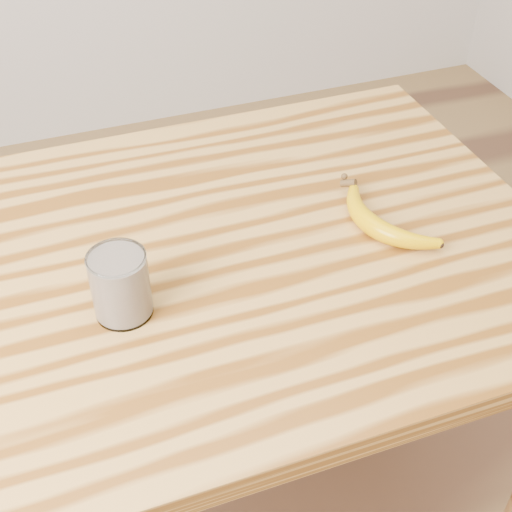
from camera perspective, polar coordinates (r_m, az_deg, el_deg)
name	(u,v)px	position (r m, az deg, el deg)	size (l,w,h in m)	color
table	(187,316)	(1.21, -5.53, -4.83)	(1.20, 0.80, 0.90)	#B0803B
smoothie_glass	(120,285)	(1.01, -10.80, -2.28)	(0.08, 0.08, 0.10)	white
banana	(373,227)	(1.17, 9.36, 2.33)	(0.10, 0.28, 0.03)	#D3A000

